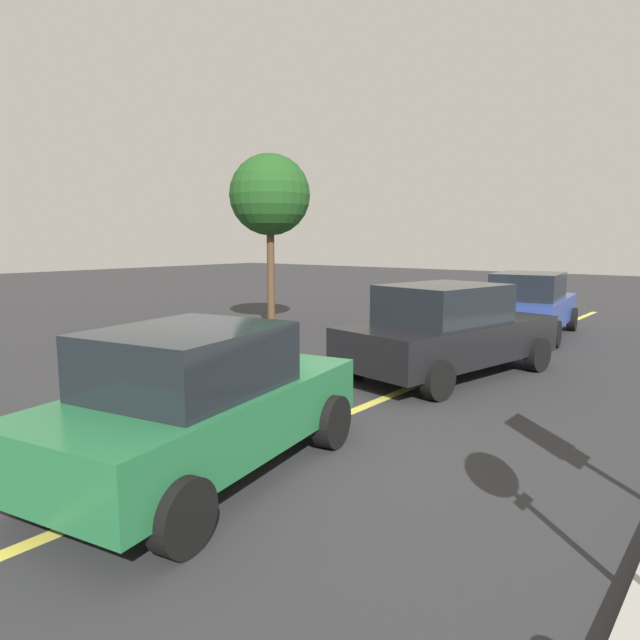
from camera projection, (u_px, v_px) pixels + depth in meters
name	position (u px, v px, depth m)	size (l,w,h in m)	color
ground_plane	(228.00, 463.00, 6.32)	(80.00, 80.00, 0.00)	#2D2D30
lane_marking_centre	(374.00, 402.00, 8.64)	(28.00, 0.16, 0.01)	#E0D14C
car_blue_near_curb	(529.00, 304.00, 14.59)	(4.42, 2.39, 1.65)	#2D479E
car_green_behind_van	(199.00, 402.00, 5.89)	(4.13, 2.52, 1.61)	#236B3D
car_black_far_lane	(448.00, 330.00, 10.28)	(4.71, 2.72, 1.69)	black
tree_centre_verge	(270.00, 196.00, 15.23)	(2.19, 2.19, 4.79)	#513823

